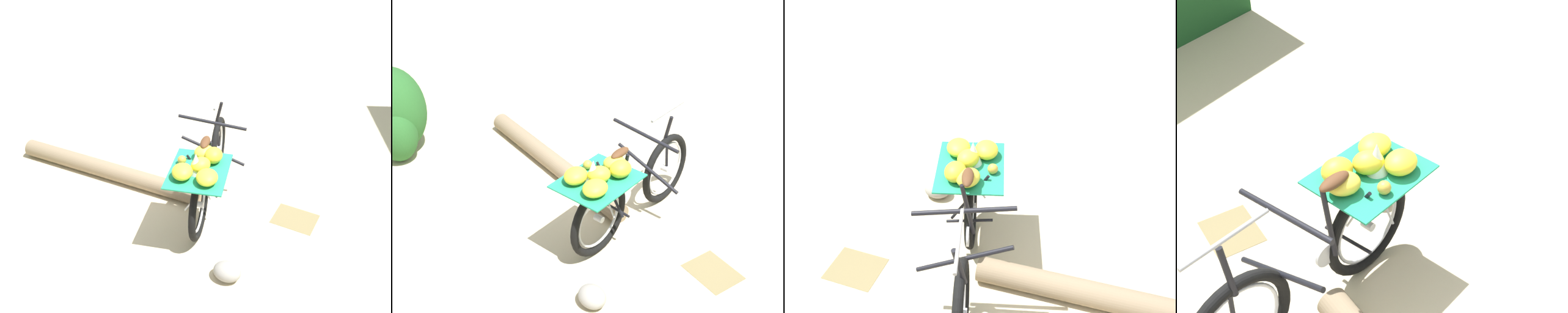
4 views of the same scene
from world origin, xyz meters
TOP-DOWN VIEW (x-y plane):
  - ground_plane at (0.00, 0.00)m, footprint 60.00×60.00m
  - bicycle at (-0.25, -0.35)m, footprint 0.90×1.79m
  - path_stone at (0.36, -1.12)m, footprint 0.26×0.22m
  - leaf_litter_patch at (0.65, -0.04)m, footprint 0.44×0.36m

SIDE VIEW (x-z plane):
  - ground_plane at x=0.00m, z-range 0.00..0.00m
  - leaf_litter_patch at x=0.65m, z-range 0.00..0.01m
  - path_stone at x=0.36m, z-range 0.00..0.16m
  - bicycle at x=-0.25m, z-range 0.00..1.03m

